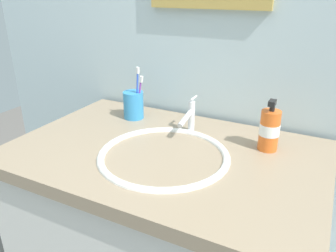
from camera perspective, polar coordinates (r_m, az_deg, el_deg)
The scene contains 7 objects.
tiled_wall_back at distance 1.31m, azimuth 7.06°, elevation 14.11°, with size 2.20×0.04×2.40m, color silver.
sink_basin at distance 1.05m, azimuth -0.75°, elevation -6.58°, with size 0.41×0.41×0.09m.
faucet at distance 1.17m, azimuth 3.76°, elevation 1.65°, with size 0.02×0.14×0.13m.
toothbrush_cup at distance 1.32m, azimuth -5.96°, elevation 3.62°, with size 0.08×0.08×0.11m, color #338CCC.
toothbrush_blue at distance 1.28m, azimuth -5.31°, elevation 6.22°, with size 0.03×0.02×0.20m.
toothbrush_purple at distance 1.29m, azimuth -4.94°, elevation 5.47°, with size 0.04×0.01×0.17m.
soap_dispenser at distance 1.10m, azimuth 17.04°, elevation -0.59°, with size 0.06×0.06×0.17m.
Camera 1 is at (0.44, -0.85, 1.40)m, focal length 35.44 mm.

